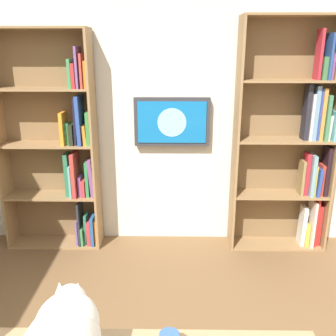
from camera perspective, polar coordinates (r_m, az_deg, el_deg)
name	(u,v)px	position (r m, az deg, el deg)	size (l,w,h in m)	color
wall_back	(166,111)	(3.65, -0.37, 8.80)	(4.52, 0.06, 2.70)	silver
bookshelf_left	(296,143)	(3.73, 19.11, 3.61)	(0.94, 0.28, 2.21)	#937047
bookshelf_right	(61,150)	(3.72, -16.23, 2.74)	(0.92, 0.28, 2.11)	#937047
wall_mounted_tv	(172,122)	(3.58, 0.61, 7.13)	(0.72, 0.07, 0.47)	#333338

